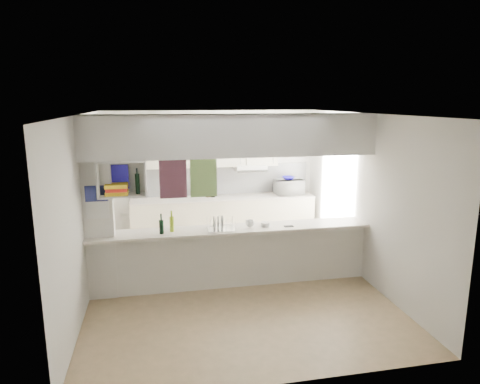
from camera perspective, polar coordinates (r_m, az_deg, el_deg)
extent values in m
plane|color=#907953|center=(6.74, -0.94, -12.33)|extent=(4.80, 4.80, 0.00)
plane|color=white|center=(6.14, -1.02, 10.36)|extent=(4.80, 4.80, 0.00)
plane|color=silver|center=(8.64, -3.87, 2.16)|extent=(4.20, 0.00, 4.20)
plane|color=silver|center=(6.29, -20.15, -2.32)|extent=(0.00, 4.80, 4.80)
plane|color=silver|center=(6.99, 16.20, -0.66)|extent=(0.00, 4.80, 4.80)
cube|color=silver|center=(6.57, -0.95, -8.83)|extent=(4.20, 0.15, 0.88)
cube|color=beige|center=(6.42, -0.97, -4.99)|extent=(4.20, 0.50, 0.04)
cube|color=white|center=(6.15, -1.01, 7.57)|extent=(4.20, 0.50, 0.60)
cube|color=silver|center=(6.26, -18.35, -2.25)|extent=(0.40, 0.18, 2.60)
cube|color=#191E4C|center=(6.12, -18.60, -0.20)|extent=(0.30, 0.01, 0.22)
cube|color=white|center=(6.17, -18.46, -2.29)|extent=(0.30, 0.01, 0.24)
cube|color=#331726|center=(6.36, -8.92, 1.93)|extent=(0.40, 0.02, 0.62)
cube|color=#1B7B63|center=(6.39, -4.88, 2.09)|extent=(0.40, 0.02, 0.62)
cube|color=white|center=(6.09, -15.32, -0.42)|extent=(0.65, 0.35, 0.02)
cube|color=white|center=(6.00, -15.57, 4.01)|extent=(0.65, 0.35, 0.02)
cube|color=white|center=(6.20, -15.34, 2.04)|extent=(0.65, 0.02, 0.50)
cube|color=white|center=(6.07, -18.38, 1.65)|extent=(0.02, 0.35, 0.50)
cube|color=white|center=(6.03, -12.48, 1.91)|extent=(0.02, 0.35, 0.50)
cube|color=gold|center=(6.08, -16.09, -0.11)|extent=(0.30, 0.24, 0.05)
cube|color=red|center=(6.07, -16.11, 0.36)|extent=(0.28, 0.22, 0.05)
cube|color=gold|center=(6.06, -16.14, 0.82)|extent=(0.30, 0.24, 0.05)
cube|color=#150D91|center=(6.17, -15.83, 1.96)|extent=(0.26, 0.02, 0.34)
cylinder|color=black|center=(6.04, -13.51, 1.07)|extent=(0.06, 0.06, 0.28)
cube|color=beige|center=(8.56, -2.19, -3.75)|extent=(3.60, 0.60, 0.90)
cube|color=beige|center=(8.45, -2.22, -0.78)|extent=(3.60, 0.63, 0.03)
cube|color=silver|center=(8.66, -2.54, 1.67)|extent=(3.60, 0.03, 0.60)
cube|color=beige|center=(8.39, -3.77, 5.87)|extent=(2.62, 0.34, 0.72)
cube|color=white|center=(8.50, 1.35, 3.25)|extent=(0.60, 0.46, 0.12)
cube|color=silver|center=(8.29, 1.70, 2.78)|extent=(0.60, 0.02, 0.05)
imported|color=white|center=(8.72, 6.55, 0.69)|extent=(0.57, 0.40, 0.31)
imported|color=#150D91|center=(8.68, 6.45, 1.87)|extent=(0.24, 0.24, 0.06)
cube|color=silver|center=(6.34, -2.55, -4.95)|extent=(0.41, 0.32, 0.01)
cylinder|color=white|center=(6.30, -3.47, -4.05)|extent=(0.02, 0.20, 0.20)
cylinder|color=white|center=(6.31, -2.92, -4.02)|extent=(0.02, 0.20, 0.20)
cylinder|color=white|center=(6.31, -2.37, -4.00)|extent=(0.02, 0.20, 0.20)
imported|color=white|center=(6.41, 1.31, -4.20)|extent=(0.14, 0.14, 0.10)
cylinder|color=black|center=(6.22, -10.43, -4.60)|extent=(0.06, 0.06, 0.20)
cylinder|color=black|center=(6.18, -10.48, -3.29)|extent=(0.02, 0.02, 0.09)
cylinder|color=#8BA91C|center=(6.29, -9.08, -4.27)|extent=(0.06, 0.06, 0.22)
cylinder|color=#8BA91C|center=(6.25, -9.13, -2.92)|extent=(0.02, 0.02, 0.09)
cylinder|color=silver|center=(6.49, 3.38, -4.33)|extent=(0.13, 0.13, 0.07)
cube|color=black|center=(6.53, 6.52, -4.55)|extent=(0.14, 0.07, 0.01)
cylinder|color=black|center=(8.45, -3.64, -0.23)|extent=(0.09, 0.09, 0.13)
cube|color=#55381D|center=(8.46, -4.26, 0.03)|extent=(0.13, 0.12, 0.20)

